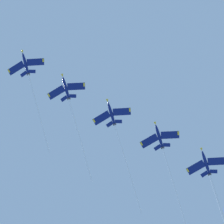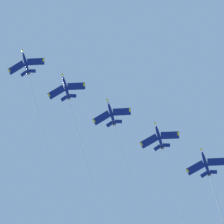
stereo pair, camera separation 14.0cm
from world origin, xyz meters
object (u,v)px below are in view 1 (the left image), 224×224
jet_lead (31,83)px  jet_fifth (215,190)px  jet_fourth (163,151)px  jet_third (117,133)px  jet_second (72,111)px

jet_lead → jet_fifth: jet_lead is taller
jet_fourth → jet_lead: bearing=-110.1°
jet_third → jet_fourth: size_ratio=1.16×
jet_lead → jet_fourth: bearing=69.9°
jet_third → jet_fourth: jet_third is taller
jet_third → jet_fourth: 24.47m
jet_lead → jet_third: jet_lead is taller
jet_fourth → jet_fifth: bearing=80.6°
jet_lead → jet_third: 51.50m
jet_second → jet_fifth: jet_second is taller
jet_lead → jet_fifth: size_ratio=0.97×
jet_lead → jet_fifth: (30.52, 99.47, -19.69)m
jet_third → jet_lead: bearing=-107.1°
jet_second → jet_fifth: 79.50m
jet_second → jet_third: jet_second is taller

